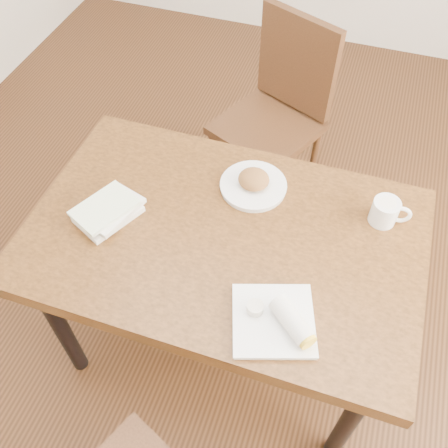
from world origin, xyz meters
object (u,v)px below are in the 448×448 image
(plate_scone, at_px, (253,183))
(plate_burrito, at_px, (279,321))
(coffee_mug, at_px, (386,211))
(book_stack, at_px, (108,211))
(chair_far, at_px, (279,107))
(table, at_px, (224,248))

(plate_scone, height_order, plate_burrito, plate_burrito)
(coffee_mug, xyz_separation_m, book_stack, (-0.86, -0.27, -0.02))
(chair_far, bearing_deg, coffee_mug, -53.93)
(table, distance_m, plate_burrito, 0.37)
(book_stack, bearing_deg, coffee_mug, 17.33)
(chair_far, relative_size, book_stack, 3.95)
(table, height_order, chair_far, chair_far)
(coffee_mug, height_order, plate_burrito, coffee_mug)
(plate_scone, xyz_separation_m, coffee_mug, (0.44, -0.00, 0.02))
(book_stack, bearing_deg, chair_far, 70.93)
(coffee_mug, relative_size, book_stack, 0.54)
(plate_scone, distance_m, plate_burrito, 0.52)
(coffee_mug, bearing_deg, plate_scone, 179.53)
(table, relative_size, coffee_mug, 9.75)
(table, height_order, coffee_mug, coffee_mug)
(table, xyz_separation_m, plate_burrito, (0.25, -0.26, 0.11))
(table, height_order, plate_scone, plate_scone)
(chair_far, height_order, plate_burrito, chair_far)
(plate_scone, height_order, coffee_mug, coffee_mug)
(plate_scone, relative_size, book_stack, 0.96)
(plate_burrito, bearing_deg, chair_far, 103.74)
(coffee_mug, bearing_deg, chair_far, 126.07)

